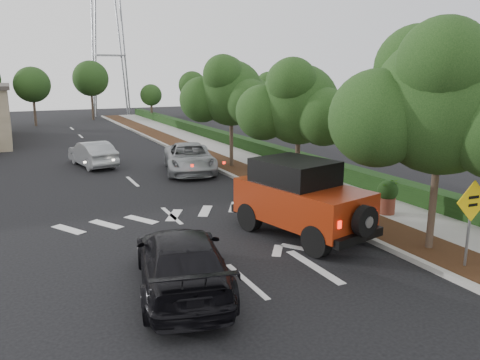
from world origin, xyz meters
TOP-DOWN VIEW (x-y plane):
  - ground at (0.00, 0.00)m, footprint 120.00×120.00m
  - curb at (4.60, 12.00)m, footprint 0.20×70.00m
  - planting_strip at (5.60, 12.00)m, footprint 1.80×70.00m
  - sidewalk at (7.50, 12.00)m, footprint 2.00×70.00m
  - hedge at (8.90, 12.00)m, footprint 0.80×70.00m
  - transmission_tower at (6.00, 48.00)m, footprint 7.00×4.00m
  - street_tree_near at (5.60, -0.50)m, footprint 3.80×3.80m
  - street_tree_mid at (5.60, 6.50)m, footprint 3.20×3.20m
  - street_tree_far at (5.60, 13.00)m, footprint 3.40×3.40m
  - red_jeep at (2.94, 2.38)m, footprint 2.94×4.85m
  - silver_suv_ahead at (3.20, 12.96)m, footprint 3.59×5.63m
  - black_suv_oncoming at (-1.56, 0.28)m, footprint 3.01×5.23m
  - silver_sedan_oncoming at (-1.07, 16.69)m, footprint 2.20×4.37m
  - speed_hump_sign at (5.40, -1.88)m, footprint 1.07×0.11m
  - terracotta_planter at (6.84, 2.56)m, footprint 0.72×0.72m

SIDE VIEW (x-z plane):
  - ground at x=0.00m, z-range 0.00..0.00m
  - transmission_tower at x=6.00m, z-range -14.00..14.00m
  - street_tree_near at x=5.60m, z-range -2.96..2.96m
  - street_tree_mid at x=5.60m, z-range -2.66..2.66m
  - street_tree_far at x=5.60m, z-range -2.81..2.81m
  - planting_strip at x=5.60m, z-range 0.00..0.12m
  - sidewalk at x=7.50m, z-range 0.00..0.12m
  - curb at x=4.60m, z-range 0.00..0.15m
  - hedge at x=8.90m, z-range 0.00..0.80m
  - silver_sedan_oncoming at x=-1.07m, z-range 0.00..1.37m
  - black_suv_oncoming at x=-1.56m, z-range 0.00..1.43m
  - silver_suv_ahead at x=3.20m, z-range 0.00..1.44m
  - terracotta_planter at x=6.84m, z-range 0.22..1.48m
  - red_jeep at x=2.94m, z-range 0.02..2.40m
  - speed_hump_sign at x=5.40m, z-range 0.44..2.71m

